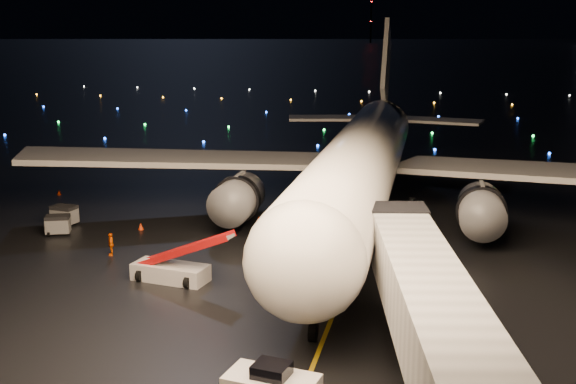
# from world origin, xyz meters

# --- Properties ---
(ground) EXTENTS (2000.00, 2000.00, 0.00)m
(ground) POSITION_xyz_m (0.00, 300.00, 0.00)
(ground) COLOR black
(ground) RESTS_ON ground
(lane_centre) EXTENTS (0.25, 80.00, 0.02)m
(lane_centre) POSITION_xyz_m (12.00, 15.00, 0.01)
(lane_centre) COLOR gold
(lane_centre) RESTS_ON ground
(airliner) EXTENTS (61.65, 58.62, 17.30)m
(airliner) POSITION_xyz_m (11.20, 25.34, 8.65)
(airliner) COLOR white
(airliner) RESTS_ON ground
(pushback_tug) EXTENTS (4.39, 2.82, 1.94)m
(pushback_tug) POSITION_xyz_m (10.86, -8.09, 0.97)
(pushback_tug) COLOR beige
(pushback_tug) RESTS_ON ground
(belt_loader) EXTENTS (7.59, 3.18, 3.57)m
(belt_loader) POSITION_xyz_m (0.62, 6.12, 1.78)
(belt_loader) COLOR beige
(belt_loader) RESTS_ON ground
(crew_c) EXTENTS (0.78, 1.07, 1.69)m
(crew_c) POSITION_xyz_m (-5.61, 10.30, 0.85)
(crew_c) COLOR #FF6200
(crew_c) RESTS_ON ground
(safety_cone_0) EXTENTS (0.53, 0.53, 0.52)m
(safety_cone_0) POSITION_xyz_m (6.17, 16.50, 0.26)
(safety_cone_0) COLOR #EF380C
(safety_cone_0) RESTS_ON ground
(safety_cone_1) EXTENTS (0.58, 0.58, 0.55)m
(safety_cone_1) POSITION_xyz_m (2.69, 21.52, 0.28)
(safety_cone_1) COLOR #EF380C
(safety_cone_1) RESTS_ON ground
(safety_cone_2) EXTENTS (0.53, 0.53, 0.55)m
(safety_cone_2) POSITION_xyz_m (-6.28, 17.19, 0.27)
(safety_cone_2) COLOR #EF380C
(safety_cone_2) RESTS_ON ground
(safety_cone_3) EXTENTS (0.58, 0.58, 0.53)m
(safety_cone_3) POSITION_xyz_m (-19.39, 27.32, 0.26)
(safety_cone_3) COLOR #EF380C
(safety_cone_3) RESTS_ON ground
(radio_mast) EXTENTS (1.80, 1.80, 64.00)m
(radio_mast) POSITION_xyz_m (-60.00, 740.00, 32.00)
(radio_mast) COLOR black
(radio_mast) RESTS_ON ground
(taxiway_lights) EXTENTS (164.00, 92.00, 0.36)m
(taxiway_lights) POSITION_xyz_m (0.00, 106.00, 0.18)
(taxiway_lights) COLOR black
(taxiway_lights) RESTS_ON ground
(baggage_cart_0) EXTENTS (2.15, 1.65, 1.67)m
(baggage_cart_0) POSITION_xyz_m (-13.14, 17.19, 0.83)
(baggage_cart_0) COLOR gray
(baggage_cart_0) RESTS_ON ground
(baggage_cart_1) EXTENTS (2.20, 1.86, 1.58)m
(baggage_cart_1) POSITION_xyz_m (-12.20, 14.44, 0.79)
(baggage_cart_1) COLOR gray
(baggage_cart_1) RESTS_ON ground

